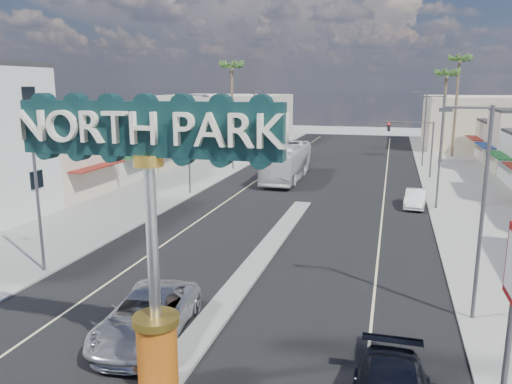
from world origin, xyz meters
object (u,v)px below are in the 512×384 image
Objects in this scene: palm_right_far at (459,65)px; car_parked_right at (415,198)px; palm_right_mid at (447,78)px; streetlight_l_mid at (190,139)px; streetlight_l_near at (39,179)px; city_bus at (287,162)px; streetlight_r_mid at (438,146)px; traffic_signal_right at (414,138)px; streetlight_r_near at (479,204)px; streetlight_r_far at (423,125)px; streetlight_l_far at (256,122)px; suv_left at (147,316)px; gateway_sign at (151,215)px; palm_left_far at (232,71)px; traffic_signal_left at (248,134)px.

palm_right_far is 3.19× the size of car_parked_right.
streetlight_l_mid is at bearing -132.03° from palm_right_mid.
streetlight_l_near reaches higher than city_bus.
car_parked_right is at bearing 168.60° from streetlight_r_mid.
traffic_signal_right is at bearing 35.50° from streetlight_l_mid.
streetlight_r_mid is (0.00, 20.00, 0.00)m from streetlight_r_near.
streetlight_r_near is 1.00× the size of streetlight_r_mid.
streetlight_r_near and streetlight_r_mid have the same top height.
streetlight_r_mid reaches higher than car_parked_right.
streetlight_r_near is (1.25, -33.99, 0.79)m from traffic_signal_right.
streetlight_r_mid is (20.87, 20.00, 0.00)m from streetlight_l_near.
streetlight_r_far is 0.74× the size of palm_right_mid.
traffic_signal_right is 0.67× the size of streetlight_l_far.
suv_left reaches higher than car_parked_right.
palm_left_far is at bearing 105.15° from gateway_sign.
streetlight_l_near is 42.00m from streetlight_l_far.
streetlight_r_far is at bearing 4.88° from palm_left_far.
car_parked_right is (18.18, -13.71, -3.55)m from traffic_signal_left.
traffic_signal_left is 0.50× the size of palm_right_mid.
streetlight_l_near is 0.69× the size of palm_left_far.
streetlight_l_mid is 1.00× the size of streetlight_r_near.
traffic_signal_left is 0.67× the size of streetlight_l_mid.
streetlight_r_mid is (20.87, -22.00, 0.00)m from streetlight_l_far.
palm_right_mid reaches higher than city_bus.
traffic_signal_right is at bearing -107.63° from palm_right_mid.
gateway_sign is 6.26m from suv_left.
streetlight_l_mid is 0.69× the size of palm_left_far.
streetlight_r_mid reaches higher than traffic_signal_right.
car_parked_right is at bearing 94.04° from streetlight_r_near.
traffic_signal_left is at bearing 94.69° from suv_left.
streetlight_r_near is at bearing 37.55° from gateway_sign.
suv_left is at bearing -116.53° from streetlight_r_mid.
palm_left_far is at bearing 93.67° from streetlight_l_near.
suv_left is 27.49m from car_parked_right.
palm_right_mid is at bearing 76.47° from gateway_sign.
streetlight_r_far is at bearing 78.22° from gateway_sign.
traffic_signal_left is 0.67× the size of streetlight_r_near.
gateway_sign reaches higher than streetlight_r_far.
palm_right_mid is 1.91× the size of suv_left.
streetlight_l_far is at bearing 90.00° from streetlight_l_mid.
palm_right_mid is (13.00, 54.02, 4.67)m from gateway_sign.
streetlight_r_near is (20.87, -20.00, 0.00)m from streetlight_l_mid.
streetlight_l_far is at bearing 94.42° from suv_left.
traffic_signal_left is at bearing -143.33° from palm_right_far.
streetlight_l_near is 51.92m from palm_right_mid.
traffic_signal_right is at bearing 77.67° from gateway_sign.
streetlight_r_near is at bearing -63.58° from streetlight_l_far.
gateway_sign is 29.91m from streetlight_l_mid.
gateway_sign is 0.65× the size of palm_right_far.
streetlight_l_mid is (0.00, 20.00, 0.00)m from streetlight_l_near.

